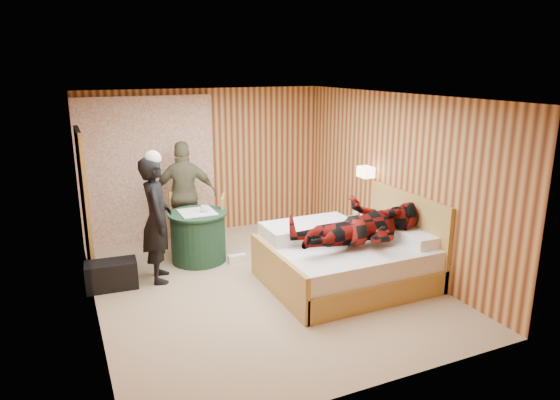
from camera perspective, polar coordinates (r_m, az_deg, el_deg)
name	(u,v)px	position (r m, az deg, el deg)	size (l,w,h in m)	color
floor	(261,284)	(6.87, -2.18, -9.56)	(4.20, 5.00, 0.01)	tan
ceiling	(259,96)	(6.25, -2.41, 11.75)	(4.20, 5.00, 0.01)	silver
wall_back	(206,162)	(8.76, -8.47, 4.33)	(4.20, 0.02, 2.50)	tan
wall_left	(87,214)	(6.01, -21.18, -1.53)	(0.02, 5.00, 2.50)	tan
wall_right	(393,180)	(7.46, 12.83, 2.24)	(0.02, 5.00, 2.50)	tan
curtain	(148,170)	(8.49, -14.83, 3.30)	(2.20, 0.08, 2.40)	white
doorway	(85,203)	(7.42, -21.42, -0.30)	(0.06, 0.90, 2.05)	black
wall_lamp	(366,172)	(7.71, 9.80, 3.19)	(0.26, 0.24, 0.16)	gold
bed	(349,259)	(6.87, 7.85, -6.65)	(2.14, 1.68, 1.16)	tan
nightstand	(359,235)	(7.99, 9.05, -3.98)	(0.41, 0.55, 0.53)	tan
round_table	(198,236)	(7.60, -9.32, -4.10)	(0.87, 0.87, 0.77)	#20462F
chair_far	(185,215)	(8.18, -10.83, -1.67)	(0.54, 0.54, 0.93)	tan
chair_near	(217,220)	(7.84, -7.22, -2.28)	(0.54, 0.54, 0.93)	tan
duffel_bag	(112,275)	(7.04, -18.69, -8.11)	(0.66, 0.35, 0.37)	black
sneaker_left	(237,258)	(7.58, -4.95, -6.68)	(0.26, 0.11, 0.12)	white
sneaker_right	(193,259)	(7.67, -9.94, -6.62)	(0.25, 0.10, 0.11)	white
woman_standing	(157,220)	(6.90, -13.91, -2.21)	(0.63, 0.41, 1.72)	black
man_at_table	(185,195)	(8.14, -10.82, 0.61)	(1.01, 0.42, 1.72)	brown
man_on_bed	(362,215)	(6.48, 9.36, -1.73)	(1.77, 0.67, 0.86)	#680D09
book_lower	(362,220)	(7.87, 9.32, -2.24)	(0.17, 0.22, 0.02)	white
book_upper	(362,218)	(7.86, 9.33, -2.10)	(0.16, 0.22, 0.02)	white
cup_nightstand	(356,214)	(8.00, 8.63, -1.65)	(0.10, 0.10, 0.09)	white
cup_table	(205,209)	(7.45, -8.62, -0.98)	(0.12, 0.12, 0.10)	white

